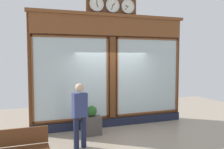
{
  "coord_description": "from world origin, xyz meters",
  "views": [
    {
      "loc": [
        2.85,
        7.64,
        2.37
      ],
      "look_at": [
        0.0,
        0.0,
        1.77
      ],
      "focal_mm": 39.21,
      "sensor_mm": 36.0,
      "label": 1
    }
  ],
  "objects": [
    {
      "name": "shop_facade",
      "position": [
        0.0,
        -0.13,
        1.92
      ],
      "size": [
        5.43,
        0.42,
        4.36
      ],
      "color": "#5B3319",
      "rests_on": "ground_plane"
    },
    {
      "name": "street_bench",
      "position": [
        3.03,
        2.36,
        0.52
      ],
      "size": [
        1.4,
        0.4,
        0.87
      ],
      "color": "#5B3319",
      "rests_on": "ground_plane"
    },
    {
      "name": "pedestrian",
      "position": [
        1.46,
        1.56,
        0.93
      ],
      "size": [
        0.39,
        0.27,
        1.69
      ],
      "color": "#191E38",
      "rests_on": "ground_plane"
    },
    {
      "name": "planter_shrub",
      "position": [
        0.89,
        0.63,
        0.73
      ],
      "size": [
        0.32,
        0.32,
        0.32
      ],
      "primitive_type": "sphere",
      "color": "#285623",
      "rests_on": "planter_box"
    },
    {
      "name": "planter_box",
      "position": [
        0.89,
        0.63,
        0.29
      ],
      "size": [
        0.56,
        0.36,
        0.57
      ],
      "primitive_type": "cube",
      "color": "#4C4742",
      "rests_on": "ground_plane"
    }
  ]
}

